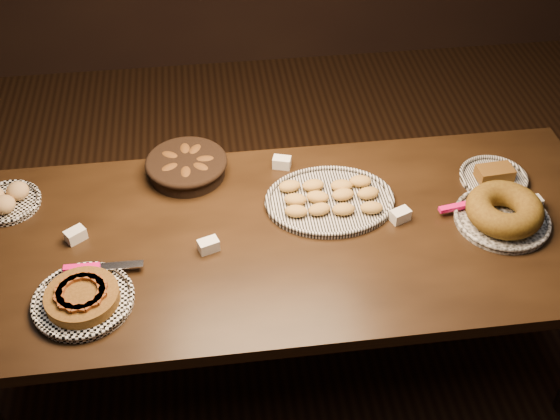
{
  "coord_description": "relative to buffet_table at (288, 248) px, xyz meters",
  "views": [
    {
      "loc": [
        -0.26,
        -1.79,
        2.5
      ],
      "look_at": [
        -0.02,
        0.05,
        0.82
      ],
      "focal_mm": 45.0,
      "sensor_mm": 36.0,
      "label": 1
    }
  ],
  "objects": [
    {
      "name": "tent_cards",
      "position": [
        0.06,
        0.09,
        0.1
      ],
      "size": [
        1.75,
        0.49,
        0.04
      ],
      "color": "white",
      "rests_on": "buffet_table"
    },
    {
      "name": "loaf_plate",
      "position": [
        0.83,
        0.19,
        0.09
      ],
      "size": [
        0.26,
        0.26,
        0.06
      ],
      "rotation": [
        0.0,
        0.0,
        0.08
      ],
      "color": "black",
      "rests_on": "buffet_table"
    },
    {
      "name": "buffet_table",
      "position": [
        0.0,
        0.0,
        0.0
      ],
      "size": [
        2.4,
        1.0,
        0.75
      ],
      "color": "black",
      "rests_on": "ground"
    },
    {
      "name": "madeleine_platter",
      "position": [
        0.18,
        0.14,
        0.09
      ],
      "size": [
        0.49,
        0.39,
        0.05
      ],
      "rotation": [
        0.0,
        0.0,
        0.14
      ],
      "color": "black",
      "rests_on": "buffet_table"
    },
    {
      "name": "ground",
      "position": [
        0.0,
        0.0,
        -0.68
      ],
      "size": [
        5.0,
        5.0,
        0.0
      ],
      "primitive_type": "plane",
      "color": "black",
      "rests_on": "ground"
    },
    {
      "name": "croissant_basket",
      "position": [
        -0.35,
        0.38,
        0.12
      ],
      "size": [
        0.32,
        0.32,
        0.08
      ],
      "rotation": [
        0.0,
        0.0,
        0.08
      ],
      "color": "black",
      "rests_on": "buffet_table"
    },
    {
      "name": "apple_tart_plate",
      "position": [
        -0.7,
        -0.24,
        0.1
      ],
      "size": [
        0.36,
        0.33,
        0.06
      ],
      "rotation": [
        0.0,
        0.0,
        0.25
      ],
      "color": "white",
      "rests_on": "buffet_table"
    },
    {
      "name": "bundt_cake_plate",
      "position": [
        0.78,
        -0.04,
        0.12
      ],
      "size": [
        0.4,
        0.35,
        0.11
      ],
      "rotation": [
        0.0,
        0.0,
        -0.27
      ],
      "color": "black",
      "rests_on": "buffet_table"
    },
    {
      "name": "bread_roll_plate",
      "position": [
        -1.02,
        0.28,
        0.1
      ],
      "size": [
        0.25,
        0.25,
        0.08
      ],
      "rotation": [
        0.0,
        0.0,
        0.18
      ],
      "color": "white",
      "rests_on": "buffet_table"
    }
  ]
}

